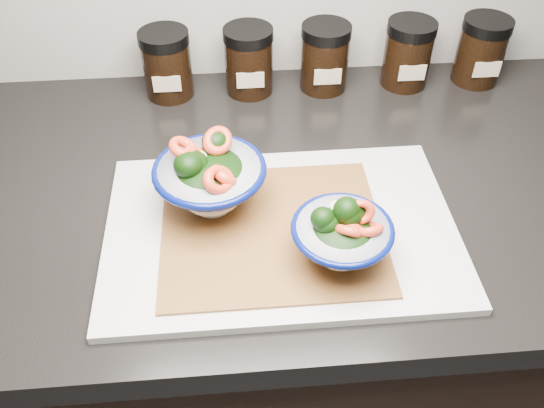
{
  "coord_description": "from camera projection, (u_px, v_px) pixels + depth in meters",
  "views": [
    {
      "loc": [
        -0.15,
        0.84,
        1.45
      ],
      "look_at": [
        -0.11,
        1.34,
        0.96
      ],
      "focal_mm": 38.0,
      "sensor_mm": 36.0,
      "label": 1
    }
  ],
  "objects": [
    {
      "name": "cabinet",
      "position": [
        322.0,
        353.0,
        1.15
      ],
      "size": [
        3.43,
        0.58,
        0.86
      ],
      "primitive_type": "cube",
      "color": "black",
      "rests_on": "ground"
    },
    {
      "name": "countertop",
      "position": [
        340.0,
        187.0,
        0.84
      ],
      "size": [
        3.5,
        0.6,
        0.04
      ],
      "primitive_type": "cube",
      "color": "black",
      "rests_on": "cabinet"
    },
    {
      "name": "cutting_board",
      "position": [
        281.0,
        229.0,
        0.74
      ],
      "size": [
        0.45,
        0.3,
        0.01
      ],
      "primitive_type": "cube",
      "color": "beige",
      "rests_on": "countertop"
    },
    {
      "name": "bamboo_mat",
      "position": [
        272.0,
        230.0,
        0.73
      ],
      "size": [
        0.28,
        0.24,
        0.0
      ],
      "primitive_type": "cube",
      "color": "#A56B31",
      "rests_on": "cutting_board"
    },
    {
      "name": "bowl_left",
      "position": [
        209.0,
        179.0,
        0.73
      ],
      "size": [
        0.15,
        0.15,
        0.1
      ],
      "rotation": [
        0.0,
        0.0,
        -0.09
      ],
      "color": "white",
      "rests_on": "bamboo_mat"
    },
    {
      "name": "bowl_right",
      "position": [
        342.0,
        236.0,
        0.67
      ],
      "size": [
        0.12,
        0.12,
        0.09
      ],
      "rotation": [
        0.0,
        0.0,
        0.08
      ],
      "color": "white",
      "rests_on": "bamboo_mat"
    },
    {
      "name": "spice_jar_a",
      "position": [
        167.0,
        64.0,
        0.95
      ],
      "size": [
        0.08,
        0.08,
        0.11
      ],
      "color": "black",
      "rests_on": "countertop"
    },
    {
      "name": "spice_jar_b",
      "position": [
        249.0,
        60.0,
        0.95
      ],
      "size": [
        0.08,
        0.08,
        0.11
      ],
      "color": "black",
      "rests_on": "countertop"
    },
    {
      "name": "spice_jar_c",
      "position": [
        325.0,
        57.0,
        0.96
      ],
      "size": [
        0.08,
        0.08,
        0.11
      ],
      "color": "black",
      "rests_on": "countertop"
    },
    {
      "name": "spice_jar_d",
      "position": [
        408.0,
        54.0,
        0.97
      ],
      "size": [
        0.08,
        0.08,
        0.11
      ],
      "color": "black",
      "rests_on": "countertop"
    },
    {
      "name": "spice_jar_e",
      "position": [
        481.0,
        50.0,
        0.98
      ],
      "size": [
        0.08,
        0.08,
        0.11
      ],
      "color": "black",
      "rests_on": "countertop"
    }
  ]
}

